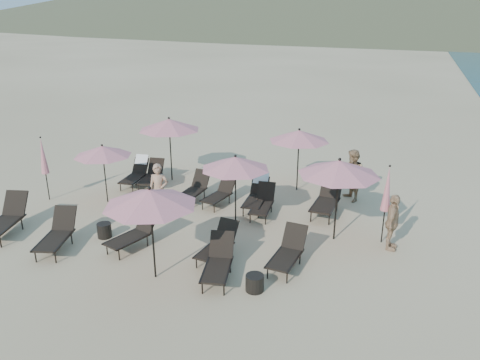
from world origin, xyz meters
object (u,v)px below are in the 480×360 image
(umbrella_open_2, at_px, (339,168))
(lounger_1, at_px, (57,233))
(side_table_1, at_px, (255,283))
(lounger_10, at_px, (263,202))
(beachgoer_b, at_px, (352,176))
(lounger_8, at_px, (220,193))
(umbrella_open_5, at_px, (150,198))
(lounger_6, at_px, (136,172))
(lounger_7, at_px, (152,175))
(umbrella_open_0, at_px, (102,151))
(umbrella_open_4, at_px, (299,136))
(side_table_0, at_px, (104,230))
(lounger_0, at_px, (6,218))
(lounger_2, at_px, (134,233))
(lounger_3, at_px, (218,244))
(umbrella_closed_1, at_px, (43,156))
(lounger_4, at_px, (218,261))
(lounger_5, at_px, (288,251))
(lounger_9, at_px, (257,194))
(lounger_11, at_px, (328,196))
(beachgoer_c, at_px, (392,222))
(umbrella_open_3, at_px, (169,124))
(lounger_12, at_px, (195,188))
(umbrella_closed_0, at_px, (387,189))
(beachgoer_a, at_px, (159,190))
(umbrella_open_1, at_px, (235,163))

(umbrella_open_2, bearing_deg, lounger_1, -156.22)
(side_table_1, bearing_deg, lounger_10, 104.69)
(lounger_10, bearing_deg, beachgoer_b, 35.22)
(lounger_8, distance_m, umbrella_open_5, 5.15)
(lounger_6, bearing_deg, lounger_7, 0.45)
(umbrella_open_0, relative_size, umbrella_open_4, 0.89)
(umbrella_open_0, bearing_deg, umbrella_open_5, -43.14)
(lounger_6, distance_m, beachgoer_b, 7.95)
(side_table_0, bearing_deg, lounger_10, 38.77)
(lounger_0, bearing_deg, lounger_2, -7.12)
(lounger_7, bearing_deg, umbrella_open_4, 6.41)
(lounger_3, relative_size, umbrella_closed_1, 0.70)
(lounger_4, distance_m, lounger_5, 1.83)
(lounger_2, xyz_separation_m, lounger_3, (2.44, 0.22, -0.02))
(lounger_3, bearing_deg, lounger_1, -160.02)
(lounger_1, height_order, lounger_3, lounger_1)
(lounger_9, bearing_deg, lounger_11, 6.43)
(lounger_5, xyz_separation_m, beachgoer_c, (2.43, 1.88, 0.37))
(lounger_10, xyz_separation_m, beachgoer_b, (2.53, 2.17, 0.49))
(lounger_0, xyz_separation_m, lounger_8, (5.09, 4.19, -0.10))
(umbrella_open_3, distance_m, umbrella_closed_1, 4.53)
(lounger_12, bearing_deg, lounger_0, -130.27)
(umbrella_open_2, height_order, umbrella_closed_1, umbrella_open_2)
(lounger_11, bearing_deg, lounger_12, -169.92)
(lounger_2, relative_size, side_table_1, 3.88)
(beachgoer_b, bearing_deg, side_table_0, -86.11)
(lounger_1, relative_size, lounger_3, 1.14)
(side_table_1, bearing_deg, umbrella_open_0, 151.92)
(umbrella_open_3, bearing_deg, lounger_5, -39.56)
(lounger_6, height_order, umbrella_open_2, umbrella_open_2)
(lounger_4, distance_m, lounger_6, 7.41)
(lounger_4, height_order, lounger_11, lounger_11)
(lounger_8, xyz_separation_m, umbrella_open_2, (4.08, -1.29, 1.78))
(lounger_8, relative_size, umbrella_open_3, 0.63)
(lounger_3, distance_m, umbrella_closed_0, 4.86)
(lounger_5, distance_m, umbrella_open_4, 5.77)
(lounger_1, bearing_deg, beachgoer_a, 45.98)
(lounger_11, relative_size, beachgoer_c, 1.20)
(umbrella_closed_1, bearing_deg, lounger_11, 13.44)
(umbrella_open_1, bearing_deg, lounger_10, 58.54)
(lounger_2, relative_size, umbrella_open_5, 0.71)
(lounger_2, distance_m, umbrella_open_1, 3.55)
(lounger_2, distance_m, lounger_11, 6.29)
(lounger_4, relative_size, side_table_1, 3.92)
(umbrella_closed_0, xyz_separation_m, side_table_1, (-2.65, -3.55, -1.42))
(lounger_9, height_order, lounger_10, lounger_9)
(lounger_1, height_order, lounger_10, lounger_1)
(side_table_1, bearing_deg, umbrella_closed_0, 53.22)
(lounger_0, height_order, lounger_5, lounger_0)
(umbrella_open_0, distance_m, side_table_1, 7.52)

